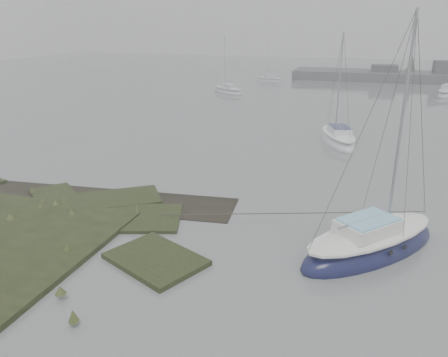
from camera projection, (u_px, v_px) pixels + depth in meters
ground at (286, 113)px, 43.98m from camera, size 160.00×160.00×0.00m
sailboat_main at (370, 245)px, 17.06m from camera, size 6.22×6.66×9.70m
sailboat_white at (338, 139)px, 32.82m from camera, size 3.94×6.44×8.64m
sailboat_far_a at (228, 91)px, 56.70m from camera, size 5.51×4.64×7.73m
sailboat_far_c at (270, 80)px, 67.75m from camera, size 5.07×3.13×6.80m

